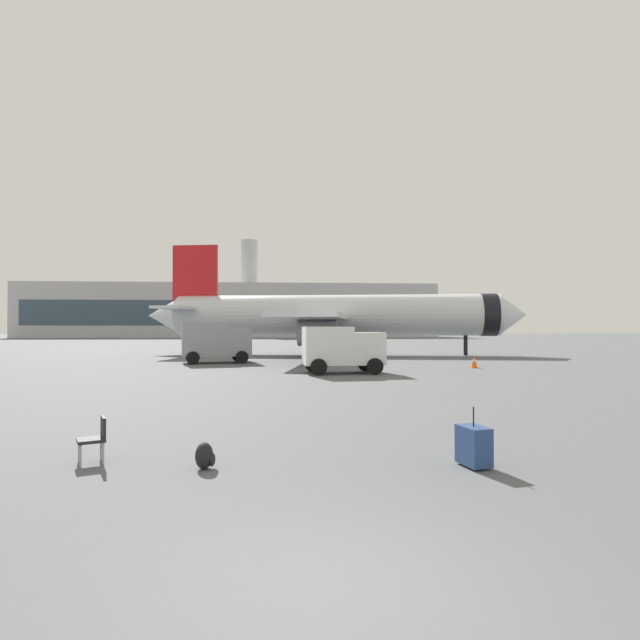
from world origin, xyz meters
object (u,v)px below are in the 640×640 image
object	(u,v)px
safety_cone_near	(311,367)
rolling_suitcase	(474,446)
airplane_at_gate	(332,316)
gate_chair	(96,437)
cargo_van	(342,347)
traveller_backpack	(205,456)
service_truck	(215,341)
safety_cone_mid	(474,362)

from	to	relation	value
safety_cone_near	rolling_suitcase	size ratio (longest dim) A/B	0.54
airplane_at_gate	gate_chair	bearing A→B (deg)	-102.13
cargo_van	gate_chair	bearing A→B (deg)	-110.45
airplane_at_gate	cargo_van	xyz separation A→B (m)	(-1.28, -19.35, -2.21)
cargo_van	safety_cone_near	distance (m)	2.35
safety_cone_near	airplane_at_gate	bearing A→B (deg)	80.86
airplane_at_gate	cargo_van	size ratio (longest dim) A/B	7.84
airplane_at_gate	safety_cone_near	size ratio (longest dim) A/B	59.66
traveller_backpack	gate_chair	distance (m)	2.22
cargo_van	rolling_suitcase	distance (m)	18.97
service_truck	safety_cone_mid	bearing A→B (deg)	-18.32
airplane_at_gate	safety_cone_mid	size ratio (longest dim) A/B	45.44
safety_cone_near	safety_cone_mid	world-z (taller)	safety_cone_mid
cargo_van	safety_cone_mid	world-z (taller)	cargo_van
service_truck	traveller_backpack	world-z (taller)	service_truck
safety_cone_mid	traveller_backpack	size ratio (longest dim) A/B	1.64
safety_cone_near	rolling_suitcase	xyz separation A→B (m)	(1.88, -20.18, 0.10)
cargo_van	safety_cone_mid	distance (m)	9.42
rolling_suitcase	traveller_backpack	bearing A→B (deg)	177.53
traveller_backpack	safety_cone_mid	bearing A→B (deg)	58.58
airplane_at_gate	safety_cone_near	world-z (taller)	airplane_at_gate
traveller_backpack	service_truck	bearing A→B (deg)	97.19
rolling_suitcase	airplane_at_gate	bearing A→B (deg)	88.45
cargo_van	gate_chair	world-z (taller)	cargo_van
cargo_van	traveller_backpack	bearing A→B (deg)	-103.93
cargo_van	rolling_suitcase	size ratio (longest dim) A/B	4.14
service_truck	gate_chair	bearing A→B (deg)	-87.14
service_truck	airplane_at_gate	bearing A→B (deg)	48.14
cargo_van	traveller_backpack	distance (m)	19.33
service_truck	safety_cone_mid	world-z (taller)	service_truck
airplane_at_gate	rolling_suitcase	xyz separation A→B (m)	(-1.03, -38.28, -3.27)
cargo_van	safety_cone_near	xyz separation A→B (m)	(-1.63, 1.24, -1.16)
safety_cone_near	rolling_suitcase	world-z (taller)	rolling_suitcase
cargo_van	safety_cone_near	bearing A→B (deg)	142.73
safety_cone_near	gate_chair	bearing A→B (deg)	-104.85
traveller_backpack	safety_cone_near	bearing A→B (deg)	81.41
airplane_at_gate	service_truck	bearing A→B (deg)	-131.86
service_truck	safety_cone_near	size ratio (longest dim) A/B	8.63
rolling_suitcase	cargo_van	bearing A→B (deg)	90.76
service_truck	traveller_backpack	size ratio (longest dim) A/B	10.74
safety_cone_near	traveller_backpack	world-z (taller)	safety_cone_near
airplane_at_gate	safety_cone_near	distance (m)	18.64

